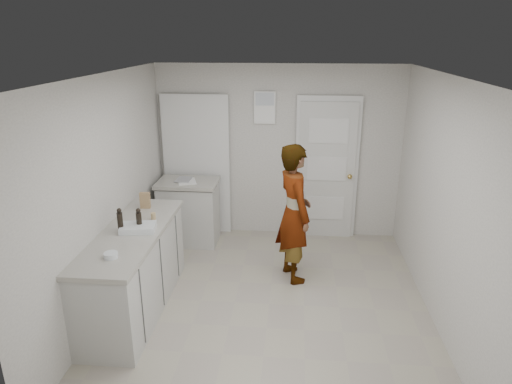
# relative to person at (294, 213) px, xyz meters

# --- Properties ---
(ground) EXTENTS (4.00, 4.00, 0.00)m
(ground) POSITION_rel_person_xyz_m (-0.25, -0.65, -0.85)
(ground) COLOR #A8A18D
(ground) RESTS_ON ground
(room_shell) EXTENTS (4.00, 4.00, 4.00)m
(room_shell) POSITION_rel_person_xyz_m (-0.43, 1.30, 0.17)
(room_shell) COLOR #ADAAA3
(room_shell) RESTS_ON ground
(main_counter) EXTENTS (0.64, 1.96, 0.93)m
(main_counter) POSITION_rel_person_xyz_m (-1.70, -0.85, -0.42)
(main_counter) COLOR #B9B9B4
(main_counter) RESTS_ON ground
(side_counter) EXTENTS (0.84, 0.61, 0.93)m
(side_counter) POSITION_rel_person_xyz_m (-1.50, 0.90, -0.42)
(side_counter) COLOR #B9B9B4
(side_counter) RESTS_ON ground
(person) EXTENTS (0.61, 0.73, 1.70)m
(person) POSITION_rel_person_xyz_m (0.00, 0.00, 0.00)
(person) COLOR silver
(person) RESTS_ON ground
(cake_mix_box) EXTENTS (0.12, 0.06, 0.19)m
(cake_mix_box) POSITION_rel_person_xyz_m (-1.76, -0.17, 0.17)
(cake_mix_box) COLOR olive
(cake_mix_box) RESTS_ON main_counter
(spice_jar) EXTENTS (0.05, 0.05, 0.08)m
(spice_jar) POSITION_rel_person_xyz_m (-1.55, -0.52, 0.12)
(spice_jar) COLOR tan
(spice_jar) RESTS_ON main_counter
(oil_cruet_a) EXTENTS (0.06, 0.06, 0.24)m
(oil_cruet_a) POSITION_rel_person_xyz_m (-1.62, -0.79, 0.19)
(oil_cruet_a) COLOR black
(oil_cruet_a) RESTS_ON main_counter
(oil_cruet_b) EXTENTS (0.06, 0.06, 0.27)m
(oil_cruet_b) POSITION_rel_person_xyz_m (-1.79, -0.87, 0.20)
(oil_cruet_b) COLOR black
(oil_cruet_b) RESTS_ON main_counter
(baking_dish) EXTENTS (0.39, 0.30, 0.06)m
(baking_dish) POSITION_rel_person_xyz_m (-1.63, -0.82, 0.10)
(baking_dish) COLOR silver
(baking_dish) RESTS_ON main_counter
(egg_bowl) EXTENTS (0.13, 0.13, 0.05)m
(egg_bowl) POSITION_rel_person_xyz_m (-1.67, -1.44, 0.10)
(egg_bowl) COLOR silver
(egg_bowl) RESTS_ON main_counter
(papers) EXTENTS (0.32, 0.37, 0.01)m
(papers) POSITION_rel_person_xyz_m (-1.50, 0.87, 0.08)
(papers) COLOR white
(papers) RESTS_ON side_counter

